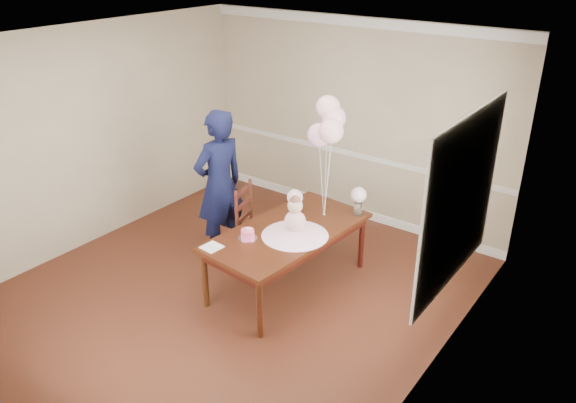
{
  "coord_description": "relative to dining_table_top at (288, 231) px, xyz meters",
  "views": [
    {
      "loc": [
        3.58,
        -3.82,
        3.56
      ],
      "look_at": [
        0.42,
        0.49,
        1.05
      ],
      "focal_mm": 35.0,
      "sensor_mm": 36.0,
      "label": 1
    }
  ],
  "objects": [
    {
      "name": "cake_flower_b",
      "position": [
        -0.19,
        -0.39,
        0.14
      ],
      "size": [
        0.03,
        0.03,
        0.03
      ],
      "primitive_type": "sphere",
      "color": "white",
      "rests_on": "birthday_cake"
    },
    {
      "name": "baby_torso",
      "position": [
        0.14,
        -0.06,
        0.19
      ],
      "size": [
        0.23,
        0.23,
        0.23
      ],
      "primitive_type": "sphere",
      "color": "pink",
      "rests_on": "baby_skirt"
    },
    {
      "name": "roses_far",
      "position": [
        0.42,
        0.77,
        0.27
      ],
      "size": [
        0.18,
        0.18,
        0.18
      ],
      "primitive_type": "sphere",
      "color": "beige",
      "rests_on": "rose_vase_far"
    },
    {
      "name": "wall_right",
      "position": [
        1.84,
        -0.5,
        0.67
      ],
      "size": [
        0.02,
        5.0,
        2.7
      ],
      "primitive_type": "cube",
      "color": "tan",
      "rests_on": "floor"
    },
    {
      "name": "table_leg_bl",
      "position": [
        -0.32,
        0.9,
        -0.35
      ],
      "size": [
        0.07,
        0.07,
        0.66
      ],
      "primitive_type": "cylinder",
      "rotation": [
        0.0,
        0.0,
        -0.08
      ],
      "color": "black",
      "rests_on": "floor"
    },
    {
      "name": "dining_table_top",
      "position": [
        0.0,
        0.0,
        0.0
      ],
      "size": [
        1.1,
        1.96,
        0.05
      ],
      "primitive_type": "cube",
      "rotation": [
        0.0,
        0.0,
        -0.08
      ],
      "color": "black",
      "rests_on": "table_leg_fl"
    },
    {
      "name": "floor",
      "position": [
        -0.41,
        -0.5,
        -0.68
      ],
      "size": [
        4.5,
        5.0,
        0.0
      ],
      "primitive_type": "cube",
      "color": "#36160D",
      "rests_on": "ground"
    },
    {
      "name": "chair_slat_mid",
      "position": [
        -0.7,
        0.09,
        0.1
      ],
      "size": [
        0.13,
        0.4,
        0.05
      ],
      "primitive_type": "cube",
      "rotation": [
        0.0,
        0.0,
        0.24
      ],
      "color": "#3B1410",
      "rests_on": "dining_chair_seat"
    },
    {
      "name": "balloon_ribbon_d",
      "position": [
        0.1,
        0.57,
        0.57
      ],
      "size": [
        0.07,
        0.1,
        1.07
      ],
      "primitive_type": "cylinder",
      "rotation": [
        -0.09,
        -0.07,
        -0.08
      ],
      "color": "white",
      "rests_on": "balloon_weight"
    },
    {
      "name": "balloon_c",
      "position": [
        0.16,
        0.6,
        1.15
      ],
      "size": [
        0.26,
        0.26,
        0.26
      ],
      "primitive_type": "sphere",
      "color": "#E7A4C5",
      "rests_on": "balloon_ribbon_c"
    },
    {
      "name": "balloon_weight",
      "position": [
        0.14,
        0.51,
        0.03
      ],
      "size": [
        0.04,
        0.04,
        0.02
      ],
      "primitive_type": "cylinder",
      "rotation": [
        0.0,
        0.0,
        -0.08
      ],
      "color": "silver",
      "rests_on": "dining_table_top"
    },
    {
      "name": "chair_leg_fl",
      "position": [
        -0.63,
        -0.08,
        -0.47
      ],
      "size": [
        0.05,
        0.05,
        0.43
      ],
      "primitive_type": "cylinder",
      "rotation": [
        0.0,
        0.0,
        0.24
      ],
      "color": "#3B1310",
      "rests_on": "floor"
    },
    {
      "name": "baby_hair",
      "position": [
        0.14,
        -0.06,
        0.43
      ],
      "size": [
        0.11,
        0.11,
        0.11
      ],
      "primitive_type": "sphere",
      "color": "brown",
      "rests_on": "baby_head"
    },
    {
      "name": "table_apron",
      "position": [
        0.0,
        0.0,
        -0.07
      ],
      "size": [
        1.0,
        1.85,
        0.09
      ],
      "primitive_type": "cube",
      "rotation": [
        0.0,
        0.0,
        -0.08
      ],
      "color": "black",
      "rests_on": "table_leg_fl"
    },
    {
      "name": "chair_slat_top",
      "position": [
        -0.7,
        0.09,
        0.26
      ],
      "size": [
        0.13,
        0.4,
        0.05
      ],
      "primitive_type": "cube",
      "rotation": [
        0.0,
        0.0,
        0.24
      ],
      "color": "#33100E",
      "rests_on": "dining_chair_seat"
    },
    {
      "name": "chair_slat_low",
      "position": [
        -0.7,
        0.09,
        -0.06
      ],
      "size": [
        0.13,
        0.4,
        0.05
      ],
      "primitive_type": "cube",
      "rotation": [
        0.0,
        0.0,
        0.24
      ],
      "color": "#39170F",
      "rests_on": "dining_chair_seat"
    },
    {
      "name": "chair_back_post_r",
      "position": [
        -0.74,
        0.26,
        0.06
      ],
      "size": [
        0.05,
        0.05,
        0.56
      ],
      "primitive_type": "cylinder",
      "rotation": [
        0.0,
        0.0,
        0.24
      ],
      "color": "#3B1D10",
      "rests_on": "dining_chair_seat"
    },
    {
      "name": "window_frame",
      "position": [
        1.82,
        -0.0,
        0.87
      ],
      "size": [
        0.02,
        1.66,
        1.56
      ],
      "primitive_type": "cube",
      "color": "silver",
      "rests_on": "wall_right"
    },
    {
      "name": "baby_head",
      "position": [
        0.14,
        -0.06,
        0.37
      ],
      "size": [
        0.16,
        0.16,
        0.16
      ],
      "primitive_type": "sphere",
      "color": "#D3A891",
      "rests_on": "baby_torso"
    },
    {
      "name": "chair_rail_trim",
      "position": [
        -0.41,
        1.99,
        0.22
      ],
      "size": [
        4.5,
        0.02,
        0.07
      ],
      "primitive_type": "cube",
      "color": "silver",
      "rests_on": "wall_back"
    },
    {
      "name": "balloon_a",
      "position": [
        0.04,
        0.52,
        0.97
      ],
      "size": [
        0.26,
        0.26,
        0.26
      ],
      "primitive_type": "sphere",
      "color": "#F0AACA",
      "rests_on": "balloon_ribbon_a"
    },
    {
      "name": "cake_flower_a",
      "position": [
        -0.22,
        -0.41,
        0.14
      ],
      "size": [
        0.03,
        0.03,
        0.03
      ],
      "primitive_type": "sphere",
      "color": "white",
      "rests_on": "birthday_cake"
    },
    {
      "name": "table_leg_fr",
      "position": [
        0.32,
        -0.9,
        -0.35
      ],
      "size": [
        0.07,
        0.07,
        0.66
      ],
      "primitive_type": "cylinder",
      "rotation": [
        0.0,
        0.0,
        -0.08
      ],
      "color": "black",
      "rests_on": "floor"
    },
    {
      "name": "rose_vase_near",
      "position": [
        -0.12,
        0.29,
        0.1
      ],
      "size": [
        0.1,
        0.1,
        0.15
      ],
      "primitive_type": "cylinder",
      "rotation": [
        0.0,
        0.0,
        -0.08
      ],
      "color": "white",
      "rests_on": "dining_table_top"
    },
    {
      "name": "window_blinds",
      "position": [
        1.8,
        -0.0,
        0.87
      ],
      "size": [
        0.01,
        1.5,
        1.4
      ],
      "primitive_type": "cube",
      "color": "white",
      "rests_on": "wall_right"
    },
    {
      "name": "birthday_cake",
      "position": [
        -0.22,
        -0.41,
        0.08
      ],
      "size": [
        0.15,
        0.15,
        0.09
      ],
      "primitive_type": "cylinder",
      "rotation": [
        0.0,
        0.0,
        -0.08
      ],
      "color": "#E94978",
      "rests_on": "cake_platter"
    },
    {
      "name": "napkin",
      "position": [
        -0.4,
        -0.77,
        0.03
      ],
      "size": [
        0.2,
        0.2,
        0.01
      ],
      "primitive_type": "cube",
      "rotation": [
        0.0,
        0.0,
        -0.08
      ],
      "color": "white",
      "rests_on": "dining_table_top"
    },
    {
      "name": "rose_vase_far",
      "position": [
        0.42,
        0.77,
        0.1
      ],
      "size": [
        0.1,
        0.1,
        0.15
      ],
      "primitive_type": "cylinder",
      "rotation": [
        0.0,
        0.0,
        -0.08
      ],
      "color": "white",
      "rests_on": "dining_table_top"
    },
    {
      "name": "table_leg_fl",
      "position": [
        -0.47,
        -0.83,
        -0.35
      ],
      "size": [
        0.07,
        0.07,
        0.66
      ],
      "primitive_type": "cylinder",
      "rotation": [
        0.0,
        0.0,
        -0.08
      ],
      "color": "black",
      "rests_on": "floor"
    },
    {
      "name": "wall_left",
      "position": [
        -2.66,
        -0.5,
        0.67
      ],
      "size": [
        0.02,
        5.0,
        2.7
      ],
      "primitive_type": "cube",
      "color": "tan",
      "rests_on": "floor"
    },
    {
      "name": "table_leg_br",
      "position": [
        0.47,
        0.83,
        -0.35
      ],
      "size": [
        0.07,
        0.07,
        0.66
      ],
      "primitive_type": "cylinder",
      "rotation": [
        0.0,
        0.0,
        -0.08
      ],
      "color": "black",
      "rests_on": "floor"
    },
    {
      "name": "baseboard_trim",
      "position": [
        -0.41,
        1.99,
        -0.62
      ],
      "size": [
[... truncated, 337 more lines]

